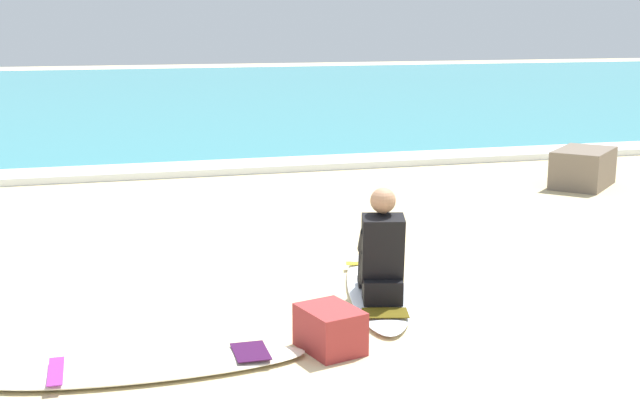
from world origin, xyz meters
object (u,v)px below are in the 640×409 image
surfboard_main (377,288)px  beach_bag (330,329)px  shoreline_rock (583,168)px  surfboard_spare_near (150,367)px  surfer_seated (381,256)px

surfboard_main → beach_bag: 1.41m
shoreline_rock → surfboard_main: bearing=-139.9°
surfboard_spare_near → beach_bag: (1.29, 0.04, 0.12)m
surfboard_main → surfer_seated: size_ratio=2.53×
surfboard_main → shoreline_rock: shoreline_rock is taller
surfboard_spare_near → shoreline_rock: size_ratio=2.00×
surfboard_main → beach_bag: (-0.78, -1.17, 0.12)m
surfboard_main → shoreline_rock: size_ratio=2.18×
surfer_seated → shoreline_rock: size_ratio=0.86×
beach_bag → surfer_seated: bearing=50.0°
surfer_seated → surfboard_spare_near: surfer_seated is taller
surfboard_spare_near → beach_bag: beach_bag is taller
surfboard_spare_near → surfboard_main: bearing=30.2°
beach_bag → shoreline_rock: bearing=43.2°
surfer_seated → shoreline_rock: bearing=42.0°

